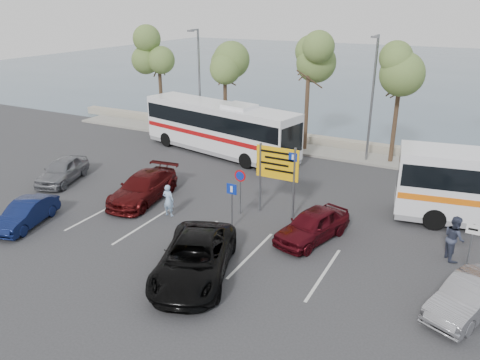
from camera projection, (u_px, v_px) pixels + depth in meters
The scene contains 24 objects.
ground at pixel (228, 236), 21.34m from camera, with size 120.00×120.00×0.00m, color #2F2F31.
kerb_strip at pixel (325, 152), 32.88m from camera, with size 44.00×2.40×0.15m, color gray.
seawall at pixel (333, 142), 34.45m from camera, with size 48.00×0.80×0.60m, color gray.
sea at pixel (420, 72), 70.90m from camera, with size 140.00×140.00×0.00m, color #435A6B.
tree_far_left at pixel (158, 51), 36.74m from camera, with size 3.20×3.20×7.60m.
tree_left at pixel (225, 60), 34.24m from camera, with size 3.20×3.20×7.20m.
tree_mid at pixel (309, 55), 31.18m from camera, with size 3.20×3.20×8.00m.
tree_right at pixel (401, 68), 28.74m from camera, with size 3.20×3.20×7.40m.
street_lamp_left at pixel (199, 78), 35.22m from camera, with size 0.45×1.15×8.01m.
street_lamp_right at pixel (372, 93), 29.56m from camera, with size 0.45×1.15×8.01m.
direction_sign at pixel (277, 169), 22.68m from camera, with size 2.20×0.12×3.60m.
sign_no_stop at pixel (240, 185), 23.01m from camera, with size 0.60×0.08×2.35m.
sign_parking at pixel (232, 200), 21.56m from camera, with size 0.50×0.07×2.25m.
sign_taxi at pixel (471, 243), 17.80m from camera, with size 0.50×0.07×2.20m.
lane_markings at pixel (195, 240), 21.01m from camera, with size 12.02×4.20×0.01m, color silver, non-canonical shape.
coach_bus_left at pixel (219, 130), 32.22m from camera, with size 12.29×5.06×3.75m.
car_silver_a at pixel (62, 170), 27.55m from camera, with size 1.66×4.12×1.40m, color slate.
car_blue at pixel (26, 214), 22.15m from camera, with size 1.29×3.71×1.22m, color #0F1A47.
car_maroon at pixel (143, 188), 24.93m from camera, with size 2.04×5.02×1.46m, color #480C0D.
car_red at pixel (312, 225), 20.80m from camera, with size 1.66×4.14×1.41m, color #4C0A13.
suv_black at pixel (194, 258), 17.97m from camera, with size 2.58×5.59×1.55m, color black.
car_silver_b at pixel (469, 297), 15.84m from camera, with size 1.37×3.94×1.30m, color gray.
pedestrian_near at pixel (168, 200), 23.09m from camera, with size 0.60×0.39×1.65m, color #96B6DB.
pedestrian_far at pixel (454, 238), 19.14m from camera, with size 0.93×0.73×1.92m, color #353B50.
Camera 1 is at (9.37, -16.55, 10.03)m, focal length 35.00 mm.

